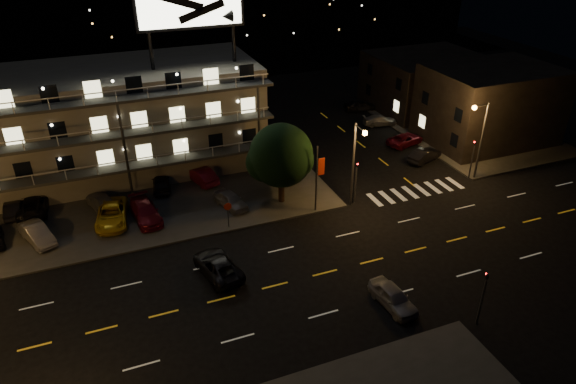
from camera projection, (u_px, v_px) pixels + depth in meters
name	position (u px, v px, depth m)	size (l,w,h in m)	color
ground	(300.00, 279.00, 37.76)	(140.00, 140.00, 0.00)	black
curb_nw	(86.00, 190.00, 49.45)	(44.00, 24.00, 0.15)	#333431
curb_ne	(461.00, 127.00, 63.60)	(16.00, 24.00, 0.15)	#333431
motel	(117.00, 119.00, 51.34)	(28.00, 13.80, 18.10)	gray
side_bldg_front	(489.00, 105.00, 58.32)	(14.06, 10.00, 8.50)	black
side_bldg_back	(426.00, 82.00, 68.42)	(14.06, 12.00, 7.00)	black
streetlight_nc	(356.00, 157.00, 44.52)	(0.44, 1.92, 8.00)	#2D2D30
streetlight_ne	(480.00, 133.00, 49.20)	(1.92, 0.44, 8.00)	#2D2D30
signal_nw	(356.00, 178.00, 46.30)	(0.20, 0.27, 4.60)	#2D2D30
signal_sw	(483.00, 293.00, 32.50)	(0.20, 0.27, 4.60)	#2D2D30
signal_ne	(473.00, 155.00, 50.48)	(0.27, 0.20, 4.60)	#2D2D30
banner_north	(317.00, 177.00, 44.54)	(0.83, 0.16, 6.40)	#2D2D30
stop_sign	(228.00, 211.00, 42.92)	(0.91, 0.11, 2.61)	#2D2D30
tree	(280.00, 157.00, 45.32)	(5.96, 5.74, 7.50)	black
lot_car_1	(37.00, 234.00, 41.45)	(1.51, 4.34, 1.43)	gray
lot_car_2	(112.00, 214.00, 43.97)	(2.51, 5.45, 1.51)	gold
lot_car_3	(145.00, 212.00, 44.40)	(2.05, 5.05, 1.46)	maroon
lot_car_4	(231.00, 200.00, 46.29)	(1.60, 3.97, 1.35)	gray
lot_car_5	(14.00, 208.00, 45.13)	(1.35, 3.87, 1.27)	black
lot_car_6	(34.00, 204.00, 45.58)	(2.40, 5.21, 1.45)	black
lot_car_7	(102.00, 202.00, 46.04)	(1.84, 4.53, 1.31)	gray
lot_car_8	(161.00, 183.00, 49.14)	(1.66, 4.13, 1.41)	black
lot_car_9	(201.00, 175.00, 50.45)	(1.58, 4.54, 1.50)	maroon
side_car_0	(425.00, 155.00, 54.91)	(1.49, 4.27, 1.41)	black
side_car_1	(405.00, 139.00, 58.74)	(2.14, 4.65, 1.29)	maroon
side_car_2	(380.00, 120.00, 64.01)	(1.73, 4.26, 1.24)	gray
side_car_3	(361.00, 105.00, 68.55)	(1.78, 4.44, 1.51)	black
road_car_east	(393.00, 297.00, 34.97)	(1.67, 4.15, 1.42)	gray
road_car_west	(218.00, 266.00, 38.01)	(2.36, 5.12, 1.42)	black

